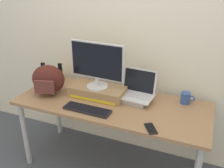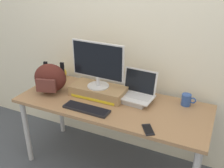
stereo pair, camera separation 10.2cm
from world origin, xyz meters
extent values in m
plane|color=#474C56|center=(0.00, 0.00, 0.00)|extent=(20.00, 20.00, 0.00)
cube|color=silver|center=(0.00, 0.44, 1.30)|extent=(7.00, 0.10, 2.60)
cube|color=#99704C|center=(0.00, 0.00, 0.71)|extent=(1.72, 0.69, 0.03)
cylinder|color=#B2B2B7|center=(-0.80, -0.28, 0.35)|extent=(0.05, 0.05, 0.70)
cylinder|color=#B2B2B7|center=(-0.80, 0.28, 0.35)|extent=(0.05, 0.05, 0.70)
cylinder|color=#B2B2B7|center=(0.80, 0.28, 0.35)|extent=(0.05, 0.05, 0.70)
cube|color=#9E7A51|center=(-0.17, 0.06, 0.77)|extent=(0.52, 0.24, 0.09)
cube|color=yellow|center=(-0.17, -0.06, 0.74)|extent=(0.44, 0.00, 0.02)
cylinder|color=silver|center=(-0.17, 0.06, 0.83)|extent=(0.20, 0.20, 0.01)
cylinder|color=silver|center=(-0.17, 0.06, 0.88)|extent=(0.04, 0.04, 0.09)
cube|color=silver|center=(-0.17, 0.06, 1.07)|extent=(0.51, 0.04, 0.33)
cube|color=black|center=(-0.17, 0.05, 1.07)|extent=(0.49, 0.03, 0.31)
cube|color=#ADADB2|center=(0.18, 0.10, 0.75)|extent=(0.23, 0.21, 0.04)
cube|color=silver|center=(0.18, 0.10, 0.77)|extent=(0.33, 0.25, 0.01)
cube|color=#B7B7BC|center=(0.19, 0.11, 0.78)|extent=(0.28, 0.14, 0.00)
cube|color=silver|center=(0.19, 0.19, 0.89)|extent=(0.31, 0.07, 0.22)
cube|color=black|center=(0.19, 0.18, 0.89)|extent=(0.28, 0.06, 0.20)
cube|color=black|center=(-0.14, -0.21, 0.74)|extent=(0.41, 0.13, 0.02)
cube|color=black|center=(-0.14, -0.21, 0.75)|extent=(0.39, 0.11, 0.00)
ellipsoid|color=#4C1E19|center=(-0.63, -0.05, 0.86)|extent=(0.35, 0.28, 0.28)
cube|color=brown|center=(-0.60, -0.16, 0.84)|extent=(0.19, 0.08, 0.13)
cube|color=black|center=(-0.74, 0.04, 0.88)|extent=(0.04, 0.03, 0.21)
cube|color=black|center=(-0.58, 0.09, 0.88)|extent=(0.04, 0.03, 0.21)
cylinder|color=#2D4C93|center=(0.60, 0.23, 0.78)|extent=(0.08, 0.08, 0.10)
torus|color=#2D4C93|center=(0.66, 0.23, 0.78)|extent=(0.06, 0.01, 0.06)
cube|color=black|center=(0.43, -0.27, 0.73)|extent=(0.13, 0.15, 0.01)
cube|color=black|center=(0.43, -0.27, 0.74)|extent=(0.11, 0.13, 0.00)
sphere|color=gold|center=(-0.73, 0.28, 0.78)|extent=(0.10, 0.10, 0.10)
sphere|color=black|center=(-0.75, 0.23, 0.79)|extent=(0.01, 0.01, 0.01)
sphere|color=black|center=(-0.72, 0.23, 0.79)|extent=(0.01, 0.01, 0.01)
camera|label=1|loc=(0.76, -1.85, 1.83)|focal=40.81mm
camera|label=2|loc=(0.85, -1.81, 1.83)|focal=40.81mm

